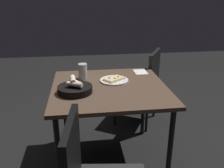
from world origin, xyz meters
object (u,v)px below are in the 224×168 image
(pizza_plate, at_px, (114,80))
(bread_basket, at_px, (75,88))
(dining_table, at_px, (109,94))
(beer_glass, at_px, (83,72))
(chair_near, at_px, (143,82))

(pizza_plate, relative_size, bread_basket, 0.92)
(dining_table, relative_size, beer_glass, 6.79)
(dining_table, height_order, chair_near, chair_near)
(dining_table, bearing_deg, chair_near, 144.64)
(dining_table, height_order, beer_glass, beer_glass)
(dining_table, height_order, bread_basket, bread_basket)
(beer_glass, relative_size, chair_near, 0.16)
(pizza_plate, bearing_deg, bread_basket, -57.72)
(dining_table, bearing_deg, bread_basket, -70.75)
(bread_basket, relative_size, beer_glass, 1.93)
(beer_glass, height_order, chair_near, beer_glass)
(chair_near, bearing_deg, bread_basket, -44.67)
(beer_glass, bearing_deg, bread_basket, -12.35)
(pizza_plate, xyz_separation_m, bread_basket, (0.21, -0.34, 0.02))
(dining_table, relative_size, pizza_plate, 3.81)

